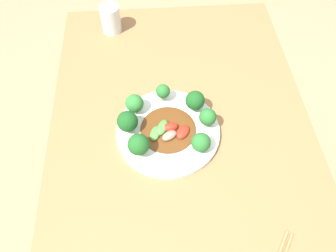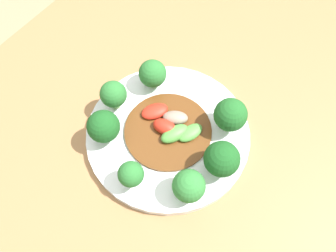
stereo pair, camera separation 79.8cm
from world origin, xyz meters
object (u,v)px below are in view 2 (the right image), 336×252
at_px(plate, 168,133).
at_px(broccoli_southwest, 189,186).
at_px(broccoli_northwest, 104,127).
at_px(broccoli_northeast, 153,74).
at_px(broccoli_southeast, 230,115).
at_px(broccoli_south, 221,160).
at_px(broccoli_west, 131,174).
at_px(broccoli_north, 115,93).
at_px(stirfry_center, 170,128).

height_order(plate, broccoli_southwest, broccoli_southwest).
xyz_separation_m(plate, broccoli_northwest, (-0.07, 0.08, 0.05)).
relative_size(broccoli_northeast, broccoli_southwest, 0.99).
bearing_deg(broccoli_southeast, broccoli_northwest, 129.84).
xyz_separation_m(broccoli_south, broccoli_southwest, (-0.06, 0.02, -0.00)).
bearing_deg(broccoli_northwest, broccoli_southwest, -91.58).
xyz_separation_m(broccoli_southeast, broccoli_southwest, (-0.15, -0.01, -0.01)).
distance_m(plate, broccoli_west, 0.12).
bearing_deg(broccoli_north, broccoli_southwest, -109.04).
height_order(broccoli_west, broccoli_south, broccoli_south).
relative_size(broccoli_south, stirfry_center, 0.44).
distance_m(broccoli_south, broccoli_northeast, 0.21).
relative_size(broccoli_southwest, stirfry_center, 0.39).
height_order(broccoli_southeast, broccoli_southwest, broccoli_southeast).
distance_m(plate, broccoli_northeast, 0.12).
bearing_deg(broccoli_northeast, broccoli_north, 158.54).
xyz_separation_m(broccoli_north, stirfry_center, (0.01, -0.11, -0.03)).
bearing_deg(broccoli_southwest, broccoli_northwest, 88.42).
bearing_deg(plate, broccoli_southwest, -129.72).
distance_m(broccoli_northeast, broccoli_southwest, 0.23).
relative_size(broccoli_north, broccoli_northwest, 0.93).
xyz_separation_m(plate, stirfry_center, (0.00, -0.00, 0.01)).
height_order(broccoli_north, broccoli_northeast, broccoli_north).
bearing_deg(broccoli_southwest, stirfry_center, 48.44).
relative_size(broccoli_northeast, stirfry_center, 0.39).
bearing_deg(broccoli_southwest, broccoli_west, 113.26).
bearing_deg(broccoli_southeast, broccoli_south, -160.47).
bearing_deg(broccoli_south, plate, 83.89).
xyz_separation_m(broccoli_north, broccoli_southeast, (0.07, -0.20, 0.01)).
bearing_deg(broccoli_southwest, broccoli_north, 70.96).
height_order(broccoli_south, broccoli_northwest, broccoli_south).
distance_m(broccoli_northwest, broccoli_southwest, 0.18).
distance_m(broccoli_south, broccoli_northwest, 0.21).
distance_m(broccoli_southwest, stirfry_center, 0.13).
xyz_separation_m(plate, broccoli_northeast, (0.07, 0.08, 0.04)).
relative_size(plate, broccoli_southwest, 4.79).
xyz_separation_m(plate, broccoli_north, (-0.01, 0.11, 0.04)).
distance_m(broccoli_west, broccoli_southwest, 0.09).
height_order(broccoli_southeast, stirfry_center, broccoli_southeast).
bearing_deg(broccoli_northeast, broccoli_west, -153.84).
height_order(plate, broccoli_northwest, broccoli_northwest).
bearing_deg(stirfry_center, broccoli_north, 95.29).
xyz_separation_m(broccoli_north, broccoli_northeast, (0.08, -0.03, -0.00)).
distance_m(plate, broccoli_northwest, 0.12).
height_order(broccoli_north, broccoli_northwest, broccoli_northwest).
relative_size(plate, broccoli_west, 4.96).
bearing_deg(broccoli_northeast, stirfry_center, -127.83).
relative_size(broccoli_south, broccoli_northeast, 1.15).
xyz_separation_m(broccoli_northeast, broccoli_southeast, (-0.00, -0.17, 0.01)).
bearing_deg(broccoli_northwest, broccoli_northeast, -0.53).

